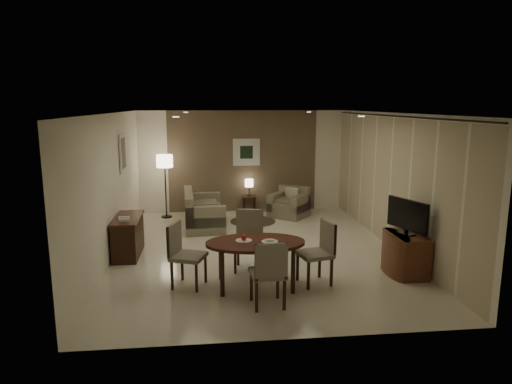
{
  "coord_description": "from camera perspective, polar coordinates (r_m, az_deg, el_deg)",
  "views": [
    {
      "loc": [
        -0.97,
        -8.63,
        2.88
      ],
      "look_at": [
        0.0,
        0.2,
        1.15
      ],
      "focal_mm": 32.0,
      "sensor_mm": 36.0,
      "label": 1
    }
  ],
  "objects": [
    {
      "name": "fruit_apple",
      "position": [
        7.23,
        -1.53,
        -5.69
      ],
      "size": [
        0.09,
        0.09,
        0.09
      ],
      "primitive_type": "sphere",
      "color": "#AF1D14",
      "rests_on": "plate_a"
    },
    {
      "name": "chair_far",
      "position": [
        7.99,
        -0.96,
        -6.18
      ],
      "size": [
        0.59,
        0.59,
        1.04
      ],
      "primitive_type": null,
      "rotation": [
        0.0,
        0.0,
        -0.19
      ],
      "color": "gray",
      "rests_on": "floor"
    },
    {
      "name": "sofa",
      "position": [
        10.89,
        -6.53,
        -2.11
      ],
      "size": [
        1.83,
        0.98,
        0.84
      ],
      "primitive_type": null,
      "rotation": [
        0.0,
        0.0,
        1.62
      ],
      "color": "gray",
      "rests_on": "floor"
    },
    {
      "name": "napkin",
      "position": [
        7.19,
        1.73,
        -6.05
      ],
      "size": [
        0.12,
        0.08,
        0.03
      ],
      "primitive_type": "cube",
      "color": "white",
      "rests_on": "plate_b"
    },
    {
      "name": "telephone",
      "position": [
        8.72,
        -16.15,
        -3.22
      ],
      "size": [
        0.2,
        0.14,
        0.09
      ],
      "primitive_type": null,
      "color": "white",
      "rests_on": "console_desk"
    },
    {
      "name": "curtain_rod",
      "position": [
        9.37,
        16.87,
        9.09
      ],
      "size": [
        0.03,
        6.8,
        0.03
      ],
      "primitive_type": "cylinder",
      "rotation": [
        1.57,
        0.0,
        0.0
      ],
      "color": "black",
      "rests_on": "wall_right"
    },
    {
      "name": "room_shell",
      "position": [
        9.21,
        -0.14,
        1.46
      ],
      "size": [
        5.5,
        7.0,
        2.7
      ],
      "color": "beige",
      "rests_on": "ground"
    },
    {
      "name": "taupe_accent",
      "position": [
        12.25,
        -1.68,
        3.84
      ],
      "size": [
        3.96,
        0.03,
        2.7
      ],
      "primitive_type": "cube",
      "color": "brown",
      "rests_on": "wall_back"
    },
    {
      "name": "table_lamp",
      "position": [
        12.13,
        -0.87,
        0.67
      ],
      "size": [
        0.22,
        0.22,
        0.5
      ],
      "primitive_type": null,
      "color": "#FFEAC1",
      "rests_on": "side_table"
    },
    {
      "name": "dining_table",
      "position": [
        7.34,
        -0.06,
        -8.98
      ],
      "size": [
        1.58,
        0.99,
        0.74
      ],
      "primitive_type": null,
      "color": "#4B2218",
      "rests_on": "floor"
    },
    {
      "name": "art_left_frame",
      "position": [
        10.04,
        -16.33,
        4.69
      ],
      "size": [
        0.03,
        0.6,
        0.8
      ],
      "primitive_type": "cube",
      "color": "silver",
      "rests_on": "wall_left"
    },
    {
      "name": "downlight_nr",
      "position": [
        7.23,
        13.03,
        9.2
      ],
      "size": [
        0.1,
        0.1,
        0.01
      ],
      "primitive_type": "cylinder",
      "color": "white",
      "rests_on": "ceiling"
    },
    {
      "name": "flat_tv",
      "position": [
        8.09,
        18.4,
        -2.84
      ],
      "size": [
        0.36,
        0.85,
        0.6
      ],
      "primitive_type": null,
      "rotation": [
        0.0,
        0.0,
        0.35
      ],
      "color": "black",
      "rests_on": "tv_cabinet"
    },
    {
      "name": "chair_right",
      "position": [
        7.46,
        7.33,
        -7.61
      ],
      "size": [
        0.59,
        0.59,
        1.02
      ],
      "primitive_type": null,
      "rotation": [
        0.0,
        0.0,
        -1.34
      ],
      "color": "gray",
      "rests_on": "floor"
    },
    {
      "name": "plate_b",
      "position": [
        7.2,
        1.73,
        -6.22
      ],
      "size": [
        0.26,
        0.26,
        0.02
      ],
      "primitive_type": "cylinder",
      "color": "white",
      "rests_on": "dining_table"
    },
    {
      "name": "armchair",
      "position": [
        11.75,
        4.12,
        -1.29
      ],
      "size": [
        1.17,
        1.16,
        0.76
      ],
      "primitive_type": null,
      "rotation": [
        0.0,
        0.0,
        -0.66
      ],
      "color": "gray",
      "rests_on": "floor"
    },
    {
      "name": "downlight_nl",
      "position": [
        6.85,
        -10.0,
        9.23
      ],
      "size": [
        0.1,
        0.1,
        0.01
      ],
      "primitive_type": "cylinder",
      "color": "white",
      "rests_on": "ceiling"
    },
    {
      "name": "tv_cabinet",
      "position": [
        8.28,
        18.24,
        -7.34
      ],
      "size": [
        0.48,
        0.9,
        0.7
      ],
      "primitive_type": null,
      "color": "brown",
      "rests_on": "floor"
    },
    {
      "name": "art_back_frame",
      "position": [
        12.2,
        -1.2,
        5.0
      ],
      "size": [
        0.72,
        0.03,
        0.72
      ],
      "primitive_type": "cube",
      "color": "silver",
      "rests_on": "wall_back"
    },
    {
      "name": "chair_near",
      "position": [
        6.63,
        1.45,
        -10.0
      ],
      "size": [
        0.52,
        0.52,
        1.0
      ],
      "primitive_type": null,
      "rotation": [
        0.0,
        0.0,
        3.23
      ],
      "color": "gray",
      "rests_on": "floor"
    },
    {
      "name": "round_rug",
      "position": [
        11.34,
        -0.4,
        -3.67
      ],
      "size": [
        1.12,
        1.12,
        0.01
      ],
      "primitive_type": "cylinder",
      "color": "#443826",
      "rests_on": "floor"
    },
    {
      "name": "art_back_canvas",
      "position": [
        12.19,
        -1.2,
        4.99
      ],
      "size": [
        0.34,
        0.01,
        0.34
      ],
      "primitive_type": "cube",
      "color": "black",
      "rests_on": "wall_back"
    },
    {
      "name": "side_table",
      "position": [
        12.22,
        -0.86,
        -1.52
      ],
      "size": [
        0.35,
        0.35,
        0.45
      ],
      "primitive_type": null,
      "color": "black",
      "rests_on": "floor"
    },
    {
      "name": "chair_left",
      "position": [
        7.37,
        -8.42,
        -7.86
      ],
      "size": [
        0.63,
        0.63,
        1.02
      ],
      "primitive_type": null,
      "rotation": [
        0.0,
        0.0,
        1.22
      ],
      "color": "gray",
      "rests_on": "floor"
    },
    {
      "name": "console_desk",
      "position": [
        9.11,
        -15.69,
        -5.35
      ],
      "size": [
        0.48,
        1.2,
        0.75
      ],
      "primitive_type": null,
      "color": "#4B2218",
      "rests_on": "floor"
    },
    {
      "name": "plate_a",
      "position": [
        7.25,
        -1.53,
        -6.09
      ],
      "size": [
        0.26,
        0.26,
        0.02
      ],
      "primitive_type": "cylinder",
      "color": "white",
      "rests_on": "dining_table"
    },
    {
      "name": "art_left_canvas",
      "position": [
        10.03,
        -16.25,
        4.69
      ],
      "size": [
        0.01,
        0.46,
        0.64
      ],
      "primitive_type": "cube",
      "color": "gray",
      "rests_on": "wall_left"
    },
    {
      "name": "downlight_fr",
      "position": [
        10.7,
        6.64,
        9.9
      ],
      "size": [
        0.1,
        0.1,
        0.01
      ],
      "primitive_type": "cylinder",
      "color": "white",
      "rests_on": "ceiling"
    },
    {
      "name": "downlight_fl",
      "position": [
        10.44,
        -8.76,
        9.82
      ],
      "size": [
        0.1,
        0.1,
        0.01
      ],
      "primitive_type": "cylinder",
      "color": "white",
      "rests_on": "ceiling"
    },
    {
      "name": "curtain_wall",
      "position": [
        9.5,
        16.43,
        1.11
      ],
      "size": [
        0.08,
        6.7,
        2.58
      ],
      "primitive_type": null,
      "color": "beige",
      "rests_on": "wall_right"
    },
    {
      "name": "floor_lamp",
      "position": [
        11.8,
        -11.24,
        0.68
      ],
      "size": [
        0.41,
        0.41,
        1.61
      ],
      "primitive_type": null,
      "color": "#FFE5B7",
      "rests_on": "floor"
    }
  ]
}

